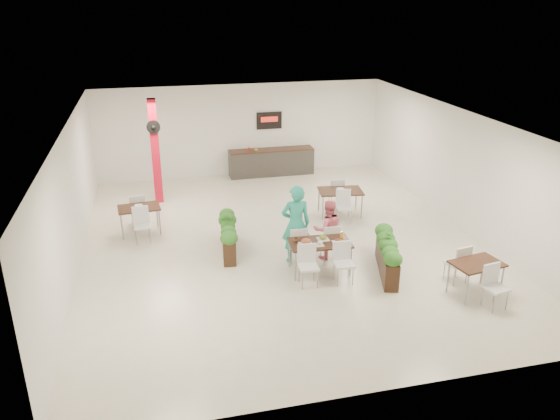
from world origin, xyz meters
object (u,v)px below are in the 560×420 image
object	(u,v)px
diner_woman	(328,229)
main_table	(319,247)
service_counter	(271,161)
side_table_c	(476,268)
planter_left	(228,232)
diner_man	(296,224)
side_table_b	(340,194)
red_column	(155,151)
planter_right	(387,253)
side_table_a	(139,212)

from	to	relation	value
diner_woman	main_table	bearing A→B (deg)	61.53
service_counter	side_table_c	bearing A→B (deg)	-75.55
planter_left	diner_man	bearing A→B (deg)	-32.28
main_table	side_table_b	distance (m)	3.65
main_table	side_table_b	size ratio (longest dim) A/B	1.02
red_column	planter_right	bearing A→B (deg)	-50.56
diner_man	side_table_a	distance (m)	4.48
planter_right	planter_left	bearing A→B (deg)	149.09
diner_woman	side_table_a	distance (m)	5.14
planter_right	side_table_a	world-z (taller)	planter_right
side_table_c	side_table_b	bearing A→B (deg)	94.69
service_counter	side_table_b	bearing A→B (deg)	-75.24
red_column	main_table	world-z (taller)	red_column
service_counter	diner_woman	xyz separation A→B (m)	(-0.14, -6.80, 0.25)
planter_right	side_table_a	distance (m)	6.63
side_table_a	planter_left	bearing A→B (deg)	-42.89
side_table_b	main_table	bearing A→B (deg)	-108.80
main_table	diner_man	xyz separation A→B (m)	(-0.39, 0.65, 0.33)
diner_man	diner_woman	bearing A→B (deg)	-176.39
red_column	service_counter	size ratio (longest dim) A/B	1.07
diner_man	side_table_c	bearing A→B (deg)	147.46
side_table_c	main_table	bearing A→B (deg)	139.36
main_table	planter_right	bearing A→B (deg)	-15.92
red_column	diner_man	size ratio (longest dim) A/B	1.66
diner_man	side_table_b	xyz separation A→B (m)	(2.04, 2.60, -0.33)
red_column	diner_man	xyz separation A→B (m)	(3.06, -4.94, -0.68)
main_table	diner_woman	xyz separation A→B (m)	(0.41, 0.65, 0.11)
side_table_b	side_table_c	bearing A→B (deg)	-67.73
diner_man	side_table_a	world-z (taller)	diner_man
side_table_a	side_table_c	size ratio (longest dim) A/B	0.99
diner_woman	side_table_a	size ratio (longest dim) A/B	0.90
diner_woman	side_table_c	world-z (taller)	diner_woman
planter_left	planter_right	xyz separation A→B (m)	(3.37, -2.02, -0.01)
red_column	side_table_b	distance (m)	5.70
planter_right	side_table_c	xyz separation A→B (m)	(1.42, -1.34, 0.11)
main_table	planter_left	size ratio (longest dim) A/B	0.89
service_counter	planter_left	bearing A→B (deg)	-112.46
diner_man	service_counter	bearing A→B (deg)	-94.24
side_table_b	planter_right	bearing A→B (deg)	-84.31
red_column	diner_woman	size ratio (longest dim) A/B	2.15
service_counter	diner_man	bearing A→B (deg)	-97.84
service_counter	side_table_b	xyz separation A→B (m)	(1.11, -4.20, 0.14)
planter_right	side_table_a	size ratio (longest dim) A/B	1.15
diner_man	side_table_c	distance (m)	4.12
planter_right	main_table	bearing A→B (deg)	164.08
planter_left	side_table_a	size ratio (longest dim) A/B	1.16
diner_man	side_table_b	world-z (taller)	diner_man
red_column	diner_man	bearing A→B (deg)	-58.20
service_counter	main_table	xyz separation A→B (m)	(-0.55, -7.46, 0.14)
main_table	diner_man	size ratio (longest dim) A/B	0.88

